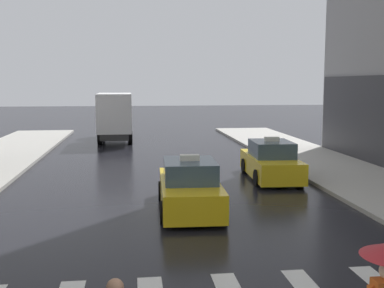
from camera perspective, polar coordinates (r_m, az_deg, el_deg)
The scene contains 3 objects.
taxi_lead at distance 15.02m, azimuth -0.30°, elevation -5.33°, with size 2.05×4.60×1.80m.
taxi_second at distance 20.17m, azimuth 9.51°, elevation -2.16°, with size 2.09×4.61×1.80m.
box_truck at distance 32.97m, azimuth -9.28°, elevation 3.49°, with size 2.35×7.57×3.35m.
Camera 1 is at (-1.05, -5.04, 4.03)m, focal length 44.12 mm.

